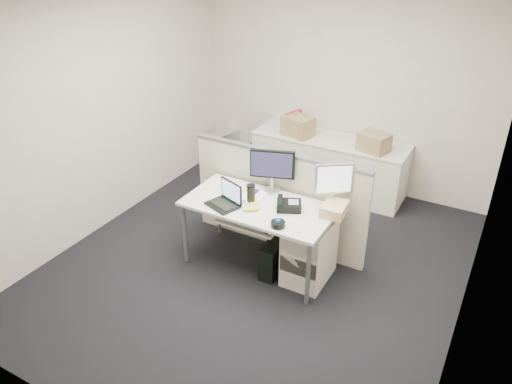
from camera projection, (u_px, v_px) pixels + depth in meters
The scene contains 28 objects.
floor at pixel (259, 264), 5.31m from camera, with size 4.00×4.50×0.01m, color black.
wall_back at pixel (343, 86), 6.39m from camera, with size 4.00×0.02×2.70m, color beige.
wall_front at pixel (75, 280), 2.94m from camera, with size 4.00×0.02×2.70m, color beige.
wall_left at pixel (101, 112), 5.52m from camera, with size 0.02×4.50×2.70m, color beige.
wall_right at pixel (488, 198), 3.81m from camera, with size 0.02×4.50×2.70m, color beige.
desk at pixel (259, 210), 4.99m from camera, with size 1.50×0.75×0.73m.
keyboard_tray at pixel (250, 222), 4.88m from camera, with size 0.62×0.32×0.02m, color silver.
drawer_pedestal at pixel (309, 251), 4.96m from camera, with size 0.40×0.55×0.65m, color beige.
cubicle_partition at pixel (278, 201), 5.39m from camera, with size 2.00×0.06×1.10m, color #BBB49C.
back_counter at pixel (328, 165), 6.62m from camera, with size 2.00×0.60×0.72m, color beige.
monitor_main at pixel (272, 171), 5.10m from camera, with size 0.46×0.18×0.46m, color black.
monitor_small at pixel (333, 186), 4.82m from camera, with size 0.38×0.19×0.46m, color #B7B7BC.
laptop at pixel (222, 196), 4.88m from camera, with size 0.31×0.23×0.23m, color black.
trackball at pixel (278, 224), 4.59m from camera, with size 0.13×0.13×0.05m, color black.
desk_phone at pixel (289, 206), 4.87m from camera, with size 0.24×0.19×0.08m, color black.
paper_stack at pixel (254, 196), 5.10m from camera, with size 0.22×0.28×0.01m, color white.
sticky_pad at pixel (254, 203), 4.98m from camera, with size 0.08×0.08×0.01m, color yellow.
travel_mug at pixel (251, 194), 4.98m from camera, with size 0.08×0.08×0.17m, color black.
banana at pixel (251, 210), 4.84m from camera, with size 0.16×0.04×0.04m, color yellow.
cellphone at pixel (255, 192), 5.18m from camera, with size 0.05×0.10×0.01m, color black.
manila_folders at pixel (334, 209), 4.78m from camera, with size 0.22×0.28×0.11m, color tan.
keyboard at pixel (256, 220), 4.87m from camera, with size 0.50×0.18×0.03m, color black.
pc_tower_desk at pixel (273, 257), 5.10m from camera, with size 0.16×0.40×0.37m, color black.
pc_tower_spare_dark at pixel (263, 156), 7.21m from camera, with size 0.20×0.49×0.46m, color black.
pc_tower_spare_silver at pixel (224, 147), 7.48m from camera, with size 0.20×0.49×0.46m, color #B7B7BC.
cardboard_box_left at pixel (298, 127), 6.47m from camera, with size 0.37×0.28×0.28m, color tan.
cardboard_box_right at pixel (374, 143), 6.04m from camera, with size 0.34×0.27×0.25m, color tan.
red_binder at pixel (293, 122), 6.63m from camera, with size 0.07×0.30×0.28m, color #A02830.
Camera 1 is at (2.06, -3.77, 3.21)m, focal length 35.00 mm.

